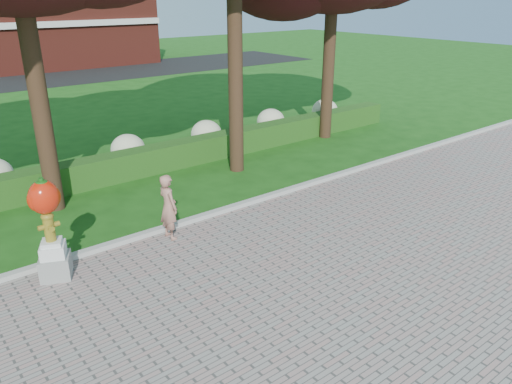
# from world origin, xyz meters

# --- Properties ---
(ground) EXTENTS (100.00, 100.00, 0.00)m
(ground) POSITION_xyz_m (0.00, 0.00, 0.00)
(ground) COLOR #184A12
(ground) RESTS_ON ground
(curb) EXTENTS (40.00, 0.18, 0.15)m
(curb) POSITION_xyz_m (0.00, 3.00, 0.07)
(curb) COLOR #ADADA5
(curb) RESTS_ON ground
(lawn_hedge) EXTENTS (24.00, 0.70, 0.80)m
(lawn_hedge) POSITION_xyz_m (0.00, 7.00, 0.40)
(lawn_hedge) COLOR #174C15
(lawn_hedge) RESTS_ON ground
(hydrangea_row) EXTENTS (20.10, 1.10, 0.99)m
(hydrangea_row) POSITION_xyz_m (0.57, 8.00, 0.55)
(hydrangea_row) COLOR beige
(hydrangea_row) RESTS_ON ground
(building_right) EXTENTS (12.00, 8.00, 6.40)m
(building_right) POSITION_xyz_m (8.00, 34.00, 3.20)
(building_right) COLOR maroon
(building_right) RESTS_ON ground
(hydrant_sculpture) EXTENTS (0.74, 0.74, 2.08)m
(hydrant_sculpture) POSITION_xyz_m (-3.12, 2.50, 1.14)
(hydrant_sculpture) COLOR gray
(hydrant_sculpture) RESTS_ON walkway
(woman) EXTENTS (0.39, 0.57, 1.52)m
(woman) POSITION_xyz_m (-0.52, 2.60, 0.80)
(woman) COLOR #A87160
(woman) RESTS_ON walkway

